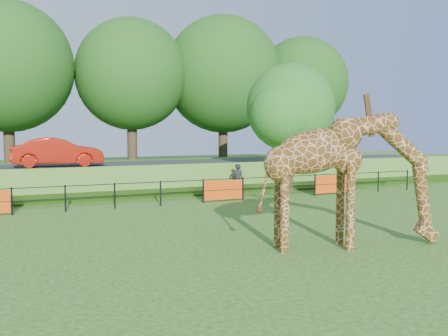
# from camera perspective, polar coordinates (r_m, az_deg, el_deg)

# --- Properties ---
(ground) EXTENTS (90.00, 90.00, 0.00)m
(ground) POSITION_cam_1_polar(r_m,az_deg,el_deg) (14.73, 1.56, -8.79)
(ground) COLOR #225715
(ground) RESTS_ON ground
(giraffe) EXTENTS (5.51, 2.24, 3.87)m
(giraffe) POSITION_cam_1_polar(r_m,az_deg,el_deg) (14.61, 14.34, -1.33)
(giraffe) COLOR #533111
(giraffe) RESTS_ON ground
(perimeter_fence) EXTENTS (28.07, 0.10, 1.10)m
(perimeter_fence) POSITION_cam_1_polar(r_m,az_deg,el_deg) (22.03, -7.26, -2.89)
(perimeter_fence) COLOR black
(perimeter_fence) RESTS_ON ground
(embankment) EXTENTS (40.00, 9.00, 1.30)m
(embankment) POSITION_cam_1_polar(r_m,az_deg,el_deg) (29.25, -11.35, -0.89)
(embankment) COLOR #225715
(embankment) RESTS_ON ground
(road) EXTENTS (40.00, 5.00, 0.12)m
(road) POSITION_cam_1_polar(r_m,az_deg,el_deg) (27.73, -10.73, 0.30)
(road) COLOR #2B2B2E
(road) RESTS_ON embankment
(car_red) EXTENTS (4.62, 1.91, 1.49)m
(car_red) POSITION_cam_1_polar(r_m,az_deg,el_deg) (26.91, -18.47, 1.72)
(car_red) COLOR #A0180B
(car_red) RESTS_ON road
(visitor) EXTENTS (0.68, 0.54, 1.64)m
(visitor) POSITION_cam_1_polar(r_m,az_deg,el_deg) (24.79, 1.54, -1.38)
(visitor) COLOR black
(visitor) RESTS_ON ground
(tree_east) EXTENTS (5.40, 4.71, 6.76)m
(tree_east) POSITION_cam_1_polar(r_m,az_deg,el_deg) (26.43, 7.76, 6.47)
(tree_east) COLOR #2E2315
(tree_east) RESTS_ON ground
(bg_tree_line) EXTENTS (37.30, 8.80, 11.82)m
(bg_tree_line) POSITION_cam_1_polar(r_m,az_deg,el_deg) (36.07, -10.73, 10.56)
(bg_tree_line) COLOR #2E2315
(bg_tree_line) RESTS_ON ground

